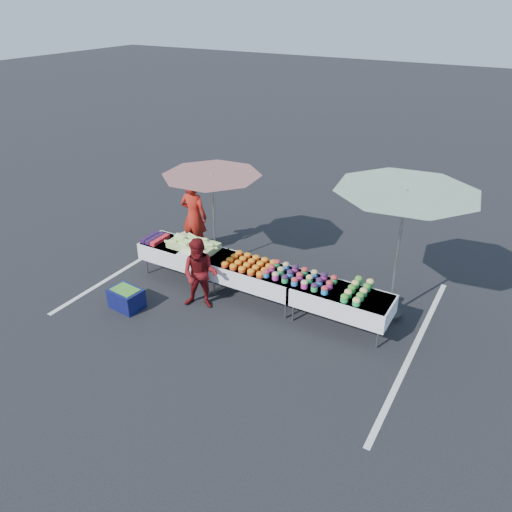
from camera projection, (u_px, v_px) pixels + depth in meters
The scene contains 17 objects.
ground at pixel (256, 299), 10.16m from camera, with size 80.00×80.00×0.00m, color black.
stripe_left at pixel (137, 261), 11.58m from camera, with size 0.10×5.00×0.00m, color silver.
stripe_right at pixel (414, 349), 8.74m from camera, with size 0.10×5.00×0.00m, color silver.
table_left at pixel (183, 253), 10.68m from camera, with size 1.86×0.81×0.75m.
table_center at pixel (256, 275), 9.89m from camera, with size 1.86×0.81×0.75m.
table_right at pixel (341, 299), 9.09m from camera, with size 1.86×0.81×0.75m.
berry_punnets at pixel (155, 238), 10.86m from camera, with size 0.40×0.54×0.08m.
corn_pile at pixel (194, 244), 10.49m from camera, with size 1.16×0.57×0.26m.
plastic_bags at pixel (186, 254), 10.23m from camera, with size 0.30×0.25×0.05m, color white.
carrot_bowls at pixel (249, 263), 9.84m from camera, with size 0.95×0.69×0.11m.
potato_cups at pixel (300, 276), 9.35m from camera, with size 1.34×0.58×0.16m.
bean_baskets at pixel (358, 290), 8.92m from camera, with size 0.36×0.86×0.15m.
vendor at pixel (194, 216), 11.65m from camera, with size 0.66×0.43×1.81m, color #A31D12.
customer at pixel (200, 274), 9.60m from camera, with size 0.71×0.55×1.47m, color maroon.
umbrella_left at pixel (212, 183), 10.52m from camera, with size 2.67×2.67×2.18m.
umbrella_right at pixel (405, 202), 8.56m from camera, with size 3.10×3.10×2.59m.
storage_bin at pixel (126, 298), 9.81m from camera, with size 0.67×0.52×0.41m.
Camera 1 is at (4.29, -7.40, 5.56)m, focal length 35.00 mm.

